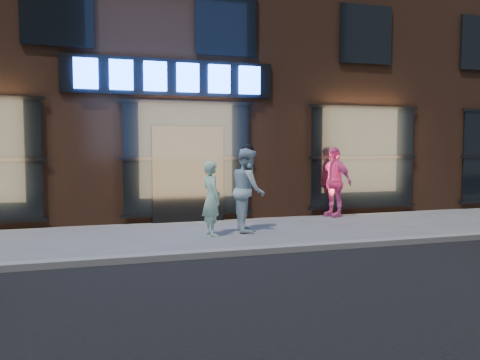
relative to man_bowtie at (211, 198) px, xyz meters
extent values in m
plane|color=slate|center=(-0.13, -1.92, -0.80)|extent=(90.00, 90.00, 0.00)
cube|color=gray|center=(-0.13, -1.92, -0.74)|extent=(60.00, 0.25, 0.12)
cube|color=#54301E|center=(-0.13, 6.08, 4.20)|extent=(30.00, 8.00, 10.00)
cube|color=black|center=(-0.53, 2.03, 2.80)|extent=(5.20, 0.06, 0.90)
cube|color=black|center=(-0.13, 2.00, 0.40)|extent=(1.80, 0.10, 2.40)
cube|color=#FFBF72|center=(-0.13, 2.06, 0.80)|extent=(3.00, 0.04, 2.60)
cube|color=black|center=(-0.13, 2.02, 0.80)|extent=(3.20, 0.06, 2.80)
cube|color=#FFBF72|center=(4.87, 2.06, 0.80)|extent=(3.00, 0.04, 2.60)
cube|color=black|center=(4.87, 2.02, 0.80)|extent=(3.20, 0.06, 2.80)
cube|color=black|center=(-3.13, 2.02, 4.20)|extent=(1.60, 0.06, 1.60)
cube|color=black|center=(0.87, 2.02, 4.20)|extent=(1.60, 0.06, 1.60)
cube|color=black|center=(4.87, 2.02, 4.20)|extent=(1.60, 0.06, 1.60)
cube|color=#2659FF|center=(-2.53, 1.96, 2.80)|extent=(0.55, 0.12, 0.70)
cube|color=#2659FF|center=(-1.73, 1.96, 2.80)|extent=(0.55, 0.12, 0.70)
cube|color=#2659FF|center=(-0.93, 1.96, 2.80)|extent=(0.55, 0.12, 0.70)
cube|color=#2659FF|center=(-0.13, 1.96, 2.80)|extent=(0.55, 0.12, 0.70)
cube|color=#2659FF|center=(0.67, 1.96, 2.80)|extent=(0.55, 0.12, 0.70)
cube|color=#2659FF|center=(1.47, 1.96, 2.80)|extent=(0.55, 0.12, 0.70)
imported|color=#B9F3D6|center=(0.00, 0.00, 0.00)|extent=(0.48, 0.64, 1.60)
imported|color=silver|center=(0.91, 0.32, 0.13)|extent=(0.84, 1.01, 1.86)
imported|color=pink|center=(3.82, 1.78, 0.15)|extent=(0.86, 1.20, 1.89)
camera|label=1|loc=(-2.21, -9.63, 1.08)|focal=35.00mm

